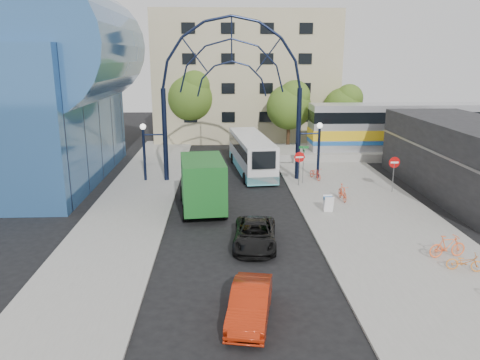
{
  "coord_description": "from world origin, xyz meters",
  "views": [
    {
      "loc": [
        -0.89,
        -20.69,
        9.23
      ],
      "look_at": [
        0.26,
        6.0,
        2.15
      ],
      "focal_mm": 35.0,
      "sensor_mm": 36.0,
      "label": 1
    }
  ],
  "objects_px": {
    "green_truck": "(202,183)",
    "bike_near_a": "(315,173)",
    "tree_north_a": "(290,104)",
    "train_car": "(443,126)",
    "tree_north_b": "(192,95)",
    "red_sedan": "(250,303)",
    "tree_north_c": "(344,105)",
    "gateway_arch": "(232,66)",
    "bike_far_c": "(465,262)",
    "sandwich_board": "(328,202)",
    "bike_near_b": "(343,192)",
    "do_not_enter_sign": "(394,166)",
    "city_bus": "(251,153)",
    "street_name_sign": "(304,157)",
    "stop_sign": "(299,160)",
    "black_suv": "(255,234)",
    "bike_far_b": "(448,246)"
  },
  "relations": [
    {
      "from": "stop_sign",
      "to": "do_not_enter_sign",
      "type": "distance_m",
      "value": 6.51
    },
    {
      "from": "train_car",
      "to": "street_name_sign",
      "type": "bearing_deg",
      "value": -147.58
    },
    {
      "from": "sandwich_board",
      "to": "city_bus",
      "type": "relative_size",
      "value": 0.09
    },
    {
      "from": "green_truck",
      "to": "bike_far_b",
      "type": "relative_size",
      "value": 3.8
    },
    {
      "from": "do_not_enter_sign",
      "to": "bike_far_c",
      "type": "xyz_separation_m",
      "value": [
        -1.24,
        -12.29,
        -1.45
      ]
    },
    {
      "from": "street_name_sign",
      "to": "tree_north_a",
      "type": "height_order",
      "value": "tree_north_a"
    },
    {
      "from": "train_car",
      "to": "red_sedan",
      "type": "xyz_separation_m",
      "value": [
        -19.88,
        -27.63,
        -2.26
      ]
    },
    {
      "from": "green_truck",
      "to": "bike_near_a",
      "type": "relative_size",
      "value": 4.12
    },
    {
      "from": "red_sedan",
      "to": "tree_north_c",
      "type": "bearing_deg",
      "value": 80.17
    },
    {
      "from": "gateway_arch",
      "to": "red_sedan",
      "type": "relative_size",
      "value": 3.49
    },
    {
      "from": "gateway_arch",
      "to": "sandwich_board",
      "type": "bearing_deg",
      "value": -55.09
    },
    {
      "from": "gateway_arch",
      "to": "tree_north_a",
      "type": "bearing_deg",
      "value": 62.83
    },
    {
      "from": "street_name_sign",
      "to": "red_sedan",
      "type": "xyz_separation_m",
      "value": [
        -5.08,
        -18.23,
        -1.49
      ]
    },
    {
      "from": "tree_north_a",
      "to": "tree_north_c",
      "type": "height_order",
      "value": "tree_north_a"
    },
    {
      "from": "tree_north_a",
      "to": "red_sedan",
      "type": "xyz_separation_m",
      "value": [
        -6.0,
        -31.55,
        -3.96
      ]
    },
    {
      "from": "stop_sign",
      "to": "red_sedan",
      "type": "xyz_separation_m",
      "value": [
        -4.68,
        -17.63,
        -1.35
      ]
    },
    {
      "from": "tree_north_b",
      "to": "black_suv",
      "type": "height_order",
      "value": "tree_north_b"
    },
    {
      "from": "tree_north_a",
      "to": "bike_far_b",
      "type": "height_order",
      "value": "tree_north_a"
    },
    {
      "from": "sandwich_board",
      "to": "red_sedan",
      "type": "distance_m",
      "value": 12.83
    },
    {
      "from": "tree_north_a",
      "to": "city_bus",
      "type": "xyz_separation_m",
      "value": [
        -4.47,
        -8.96,
        -3.08
      ]
    },
    {
      "from": "stop_sign",
      "to": "red_sedan",
      "type": "height_order",
      "value": "stop_sign"
    },
    {
      "from": "bike_near_b",
      "to": "do_not_enter_sign",
      "type": "bearing_deg",
      "value": 22.23
    },
    {
      "from": "city_bus",
      "to": "bike_far_b",
      "type": "bearing_deg",
      "value": -71.71
    },
    {
      "from": "tree_north_a",
      "to": "black_suv",
      "type": "relative_size",
      "value": 1.56
    },
    {
      "from": "train_car",
      "to": "bike_far_c",
      "type": "distance_m",
      "value": 26.47
    },
    {
      "from": "bike_near_b",
      "to": "red_sedan",
      "type": "bearing_deg",
      "value": -118.39
    },
    {
      "from": "gateway_arch",
      "to": "train_car",
      "type": "bearing_deg",
      "value": 21.8
    },
    {
      "from": "sandwich_board",
      "to": "street_name_sign",
      "type": "bearing_deg",
      "value": 93.46
    },
    {
      "from": "red_sedan",
      "to": "bike_near_b",
      "type": "relative_size",
      "value": 2.25
    },
    {
      "from": "tree_north_b",
      "to": "red_sedan",
      "type": "height_order",
      "value": "tree_north_b"
    },
    {
      "from": "sandwich_board",
      "to": "bike_near_b",
      "type": "bearing_deg",
      "value": 57.23
    },
    {
      "from": "stop_sign",
      "to": "bike_far_b",
      "type": "bearing_deg",
      "value": -69.31
    },
    {
      "from": "do_not_enter_sign",
      "to": "bike_far_c",
      "type": "height_order",
      "value": "do_not_enter_sign"
    },
    {
      "from": "train_car",
      "to": "bike_far_c",
      "type": "relative_size",
      "value": 16.38
    },
    {
      "from": "tree_north_b",
      "to": "red_sedan",
      "type": "distance_m",
      "value": 36.08
    },
    {
      "from": "stop_sign",
      "to": "bike_near_a",
      "type": "xyz_separation_m",
      "value": [
        1.56,
        1.73,
        -1.43
      ]
    },
    {
      "from": "street_name_sign",
      "to": "tree_north_a",
      "type": "xyz_separation_m",
      "value": [
        0.92,
        13.33,
        2.48
      ]
    },
    {
      "from": "tree_north_a",
      "to": "train_car",
      "type": "bearing_deg",
      "value": -15.8
    },
    {
      "from": "gateway_arch",
      "to": "tree_north_a",
      "type": "xyz_separation_m",
      "value": [
        6.12,
        11.93,
        -3.95
      ]
    },
    {
      "from": "tree_north_c",
      "to": "red_sedan",
      "type": "bearing_deg",
      "value": -109.68
    },
    {
      "from": "gateway_arch",
      "to": "tree_north_c",
      "type": "distance_m",
      "value": 18.95
    },
    {
      "from": "tree_north_c",
      "to": "bike_near_a",
      "type": "relative_size",
      "value": 3.89
    },
    {
      "from": "sandwich_board",
      "to": "do_not_enter_sign",
      "type": "bearing_deg",
      "value": 36.68
    },
    {
      "from": "stop_sign",
      "to": "bike_near_a",
      "type": "distance_m",
      "value": 2.74
    },
    {
      "from": "bike_near_a",
      "to": "bike_far_c",
      "type": "bearing_deg",
      "value": -94.98
    },
    {
      "from": "sandwich_board",
      "to": "red_sedan",
      "type": "height_order",
      "value": "red_sedan"
    },
    {
      "from": "tree_north_b",
      "to": "red_sedan",
      "type": "relative_size",
      "value": 2.05
    },
    {
      "from": "red_sedan",
      "to": "bike_near_b",
      "type": "xyz_separation_m",
      "value": [
        6.94,
        13.87,
        -0.0
      ]
    },
    {
      "from": "gateway_arch",
      "to": "bike_far_c",
      "type": "xyz_separation_m",
      "value": [
        9.76,
        -16.29,
        -8.03
      ]
    },
    {
      "from": "do_not_enter_sign",
      "to": "tree_north_b",
      "type": "distance_m",
      "value": 25.09
    }
  ]
}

